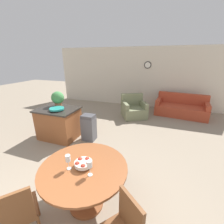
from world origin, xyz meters
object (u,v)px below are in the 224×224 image
Objects in this scene: fruit_bowl at (83,163)px; wine_glass_right at (90,165)px; dining_table at (84,176)px; dining_chair_near_left at (17,213)px; wine_glass_left at (68,159)px; armchair at (134,109)px; teal_bowl at (57,109)px; couch at (181,108)px; potted_plant at (58,98)px; kitchen_island at (59,123)px; trash_bin at (89,128)px.

wine_glass_right reaches higher than fruit_bowl.
dining_table is 0.87m from dining_chair_near_left.
armchair is (0.10, 4.16, -0.61)m from wine_glass_left.
couch is at bearing 43.80° from teal_bowl.
wine_glass_right reaches higher than teal_bowl.
wine_glass_right is 5.25m from couch.
potted_plant is at bearing 134.62° from dining_table.
armchair is at bearing 91.00° from dining_table.
kitchen_island is 0.93× the size of armchair.
dining_chair_near_left is 3.98× the size of wine_glass_right.
couch is (2.62, 3.01, -0.09)m from trash_bin.
wine_glass_left is 0.30× the size of trash_bin.
wine_glass_left is (-0.17, -0.11, 0.11)m from fruit_bowl.
kitchen_island is at bearing 136.81° from wine_glass_right.
fruit_bowl is 1.13× the size of wine_glass_right.
potted_plant reaches higher than dining_chair_near_left.
dining_chair_near_left is at bearing -105.07° from couch.
potted_plant is (-1.91, 1.93, 0.54)m from dining_table.
trash_bin is (-0.90, 1.85, -0.43)m from fruit_bowl.
dining_chair_near_left is 0.76× the size of armchair.
potted_plant is 0.21× the size of couch.
couch is at bearing 18.29° from dining_chair_near_left.
armchair reaches higher than fruit_bowl.
fruit_bowl is at bearing 4.77° from dining_chair_near_left.
dining_chair_near_left reaches higher than trash_bin.
dining_chair_near_left reaches higher than armchair.
kitchen_island is at bearing -154.90° from armchair.
wine_glass_right reaches higher than trash_bin.
armchair is at bearing 69.35° from trash_bin.
wine_glass_right is 2.92m from potted_plant.
teal_bowl is 1.00m from trash_bin.
wine_glass_right is at bearing -115.58° from armchair.
fruit_bowl is 4.09m from armchair.
potted_plant reaches higher than trash_bin.
dining_table is at bearing -45.38° from potted_plant.
teal_bowl reaches higher than couch.
wine_glass_left is at bearing -69.57° from trash_bin.
kitchen_island is at bearing 136.17° from fruit_bowl.
trash_bin is at bearing 115.96° from fruit_bowl.
couch is (3.50, 3.15, -0.16)m from kitchen_island.
wine_glass_right reaches higher than dining_chair_near_left.
fruit_bowl is at bearing -43.83° from kitchen_island.
fruit_bowl is 2.49m from kitchen_island.
wine_glass_right is at bearing -1.72° from wine_glass_left.
kitchen_island is 0.51m from teal_bowl.
dining_chair_near_left is 6.00m from couch.
teal_bowl is (-1.86, 1.70, 0.02)m from wine_glass_right.
teal_bowl is at bearing 137.54° from wine_glass_right.
wine_glass_left is 4.21m from armchair.
potted_plant reaches higher than dining_table.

